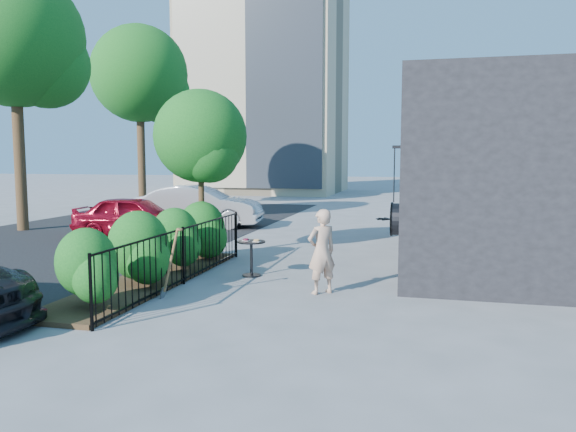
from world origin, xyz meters
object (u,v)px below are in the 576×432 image
(car_red, at_px, (136,217))
(car_silver, at_px, (199,206))
(patio_tree, at_px, (202,142))
(street_tree_far, at_px, (140,80))
(street_tree_near, at_px, (15,46))
(cafe_table, at_px, (251,252))
(woman, at_px, (322,252))
(shovel, at_px, (169,267))

(car_red, distance_m, car_silver, 2.97)
(patio_tree, xyz_separation_m, street_tree_far, (-7.70, 11.20, 3.15))
(patio_tree, height_order, street_tree_near, street_tree_near)
(cafe_table, height_order, car_silver, car_silver)
(woman, height_order, car_red, woman)
(shovel, height_order, car_silver, car_silver)
(street_tree_far, xyz_separation_m, car_silver, (5.20, -5.68, -5.20))
(street_tree_far, height_order, shovel, street_tree_far)
(street_tree_near, xyz_separation_m, woman, (11.12, -6.04, -5.17))
(car_red, bearing_deg, car_silver, -21.37)
(shovel, bearing_deg, street_tree_near, 140.93)
(patio_tree, xyz_separation_m, cafe_table, (1.76, -1.75, -2.27))
(car_red, bearing_deg, woman, -134.92)
(street_tree_near, distance_m, cafe_table, 11.98)
(woman, relative_size, car_red, 0.41)
(street_tree_near, height_order, shovel, street_tree_near)
(cafe_table, xyz_separation_m, car_red, (-5.07, 4.41, 0.13))
(patio_tree, relative_size, street_tree_near, 0.48)
(patio_tree, bearing_deg, car_silver, 114.34)
(patio_tree, distance_m, shovel, 4.55)
(street_tree_far, distance_m, car_silver, 9.29)
(street_tree_far, relative_size, car_red, 2.25)
(woman, bearing_deg, car_red, -80.84)
(car_red, height_order, car_silver, car_silver)
(cafe_table, distance_m, car_red, 6.72)
(patio_tree, distance_m, car_red, 4.75)
(patio_tree, bearing_deg, street_tree_near, 157.43)
(street_tree_near, relative_size, street_tree_far, 1.00)
(patio_tree, height_order, street_tree_far, street_tree_far)
(woman, bearing_deg, street_tree_near, -70.01)
(street_tree_far, distance_m, shovel, 18.19)
(patio_tree, bearing_deg, car_red, 141.08)
(woman, xyz_separation_m, car_silver, (-5.91, 8.36, -0.03))
(patio_tree, relative_size, car_red, 1.07)
(car_red, bearing_deg, shovel, -152.24)
(street_tree_near, height_order, street_tree_far, same)
(car_silver, bearing_deg, street_tree_near, 106.90)
(patio_tree, distance_m, cafe_table, 3.36)
(street_tree_near, relative_size, car_red, 2.25)
(car_red, xyz_separation_m, car_silver, (0.81, 2.85, 0.09))
(street_tree_far, distance_m, car_red, 10.96)
(street_tree_near, bearing_deg, car_silver, 24.02)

